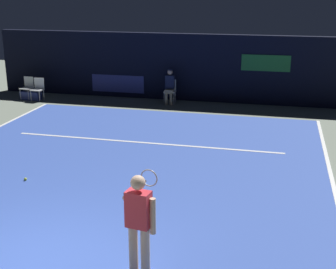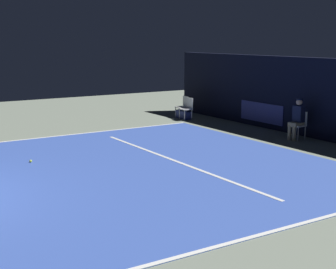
# 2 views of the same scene
# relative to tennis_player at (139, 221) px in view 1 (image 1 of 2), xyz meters

# --- Properties ---
(ground_plane) EXTENTS (30.81, 30.81, 0.00)m
(ground_plane) POSITION_rel_tennis_player_xyz_m (-1.78, 4.40, -0.99)
(ground_plane) COLOR gray
(court_surface) EXTENTS (10.11, 11.07, 0.01)m
(court_surface) POSITION_rel_tennis_player_xyz_m (-1.78, 4.40, -0.98)
(court_surface) COLOR #3856B2
(court_surface) RESTS_ON ground
(line_sideline_left) EXTENTS (0.10, 11.07, 0.01)m
(line_sideline_left) POSITION_rel_tennis_player_xyz_m (3.23, 4.40, -0.97)
(line_sideline_left) COLOR white
(line_sideline_left) RESTS_ON court_surface
(line_service) EXTENTS (7.89, 0.10, 0.01)m
(line_service) POSITION_rel_tennis_player_xyz_m (-1.78, 6.34, -0.97)
(line_service) COLOR white
(line_service) RESTS_ON court_surface
(back_wall) EXTENTS (15.57, 0.33, 2.60)m
(back_wall) POSITION_rel_tennis_player_xyz_m (-1.78, 11.99, 0.31)
(back_wall) COLOR black
(back_wall) RESTS_ON ground
(tennis_player) EXTENTS (0.51, 1.00, 1.73)m
(tennis_player) POSITION_rel_tennis_player_xyz_m (0.00, 0.00, 0.00)
(tennis_player) COLOR beige
(tennis_player) RESTS_ON ground
(line_judge_on_chair) EXTENTS (0.47, 0.55, 1.32)m
(line_judge_on_chair) POSITION_rel_tennis_player_xyz_m (-2.20, 11.25, -0.30)
(line_judge_on_chair) COLOR white
(line_judge_on_chair) RESTS_ON ground
(courtside_chair_near) EXTENTS (0.47, 0.45, 0.88)m
(courtside_chair_near) POSITION_rel_tennis_player_xyz_m (-7.92, 10.68, -0.49)
(courtside_chair_near) COLOR white
(courtside_chair_near) RESTS_ON ground
(courtside_chair_far) EXTENTS (0.45, 0.42, 0.88)m
(courtside_chair_far) POSITION_rel_tennis_player_xyz_m (-7.37, 10.52, -0.49)
(courtside_chair_far) COLOR white
(courtside_chair_far) RESTS_ON ground
(tennis_ball) EXTENTS (0.07, 0.07, 0.07)m
(tennis_ball) POSITION_rel_tennis_player_xyz_m (-3.70, 3.05, -0.94)
(tennis_ball) COLOR #CCE033
(tennis_ball) RESTS_ON court_surface
(equipment_bag) EXTENTS (0.87, 0.41, 0.32)m
(equipment_bag) POSITION_rel_tennis_player_xyz_m (-7.74, 10.57, -0.83)
(equipment_bag) COLOR navy
(equipment_bag) RESTS_ON ground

